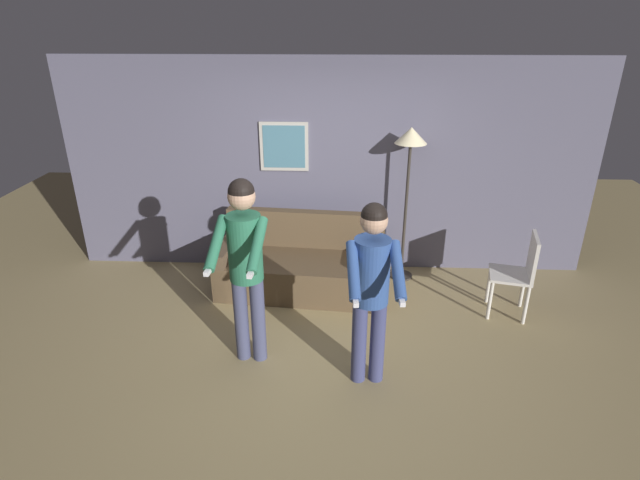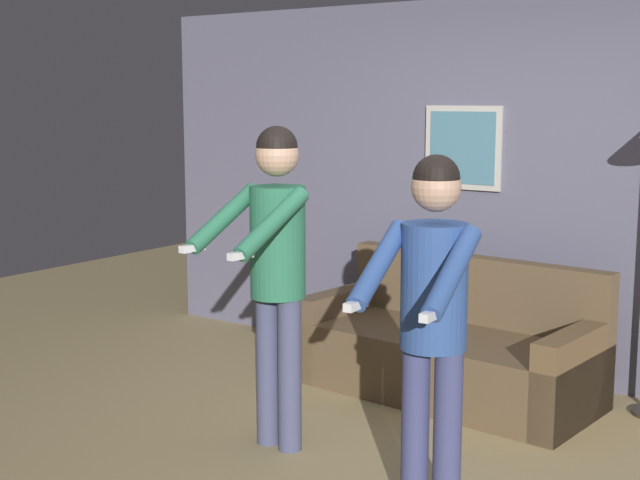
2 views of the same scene
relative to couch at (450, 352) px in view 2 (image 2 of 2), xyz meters
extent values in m
plane|color=tan|center=(0.29, -1.32, -0.28)|extent=(12.00, 12.00, 0.00)
cube|color=#58566A|center=(0.29, 0.65, 1.02)|extent=(6.40, 0.06, 2.60)
cube|color=#B7B2A8|center=(-0.24, 0.60, 1.30)|extent=(0.58, 0.02, 0.58)
cube|color=teal|center=(-0.24, 0.59, 1.30)|extent=(0.50, 0.01, 0.50)
cube|color=brown|center=(0.00, -0.04, -0.07)|extent=(1.97, 1.01, 0.42)
cube|color=brown|center=(0.03, 0.31, 0.37)|extent=(1.91, 0.30, 0.45)
cube|color=brown|center=(-0.87, 0.03, 0.01)|extent=(0.23, 0.86, 0.58)
cube|color=brown|center=(0.86, -0.12, 0.01)|extent=(0.23, 0.86, 0.58)
cylinder|color=#424665|center=(-0.45, -1.35, 0.15)|extent=(0.13, 0.13, 0.85)
cylinder|color=#424665|center=(-0.29, -1.36, 0.15)|extent=(0.13, 0.13, 0.85)
cylinder|color=#286B4C|center=(-0.37, -1.35, 0.87)|extent=(0.30, 0.30, 0.60)
sphere|color=tan|center=(-0.37, -1.35, 1.34)|extent=(0.23, 0.23, 0.23)
sphere|color=black|center=(-0.37, -1.35, 1.38)|extent=(0.22, 0.22, 0.22)
cylinder|color=#286B4C|center=(-0.56, -1.57, 1.01)|extent=(0.13, 0.51, 0.34)
cube|color=white|center=(-0.58, -1.80, 0.88)|extent=(0.05, 0.15, 0.04)
cylinder|color=#286B4C|center=(-0.22, -1.59, 1.01)|extent=(0.13, 0.51, 0.34)
cube|color=white|center=(-0.24, -1.83, 0.88)|extent=(0.05, 0.15, 0.04)
cylinder|color=#3B3F6B|center=(0.63, -1.62, 0.12)|extent=(0.13, 0.13, 0.80)
cylinder|color=#3B3F6B|center=(0.79, -1.61, 0.12)|extent=(0.13, 0.13, 0.80)
cylinder|color=#2D4C8C|center=(0.71, -1.62, 0.81)|extent=(0.30, 0.30, 0.57)
sphere|color=tan|center=(0.71, -1.62, 1.25)|extent=(0.22, 0.22, 0.22)
sphere|color=black|center=(0.71, -1.62, 1.29)|extent=(0.21, 0.21, 0.21)
cylinder|color=#2D4C8C|center=(0.55, -1.84, 0.92)|extent=(0.12, 0.47, 0.35)
cube|color=white|center=(0.57, -2.04, 0.79)|extent=(0.05, 0.15, 0.04)
cylinder|color=#2D4C8C|center=(0.89, -1.81, 0.92)|extent=(0.12, 0.47, 0.35)
cube|color=white|center=(0.91, -2.02, 0.79)|extent=(0.05, 0.15, 0.04)
camera|label=1|loc=(0.45, -5.22, 2.68)|focal=28.00mm
camera|label=2|loc=(2.51, -5.10, 1.64)|focal=50.00mm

